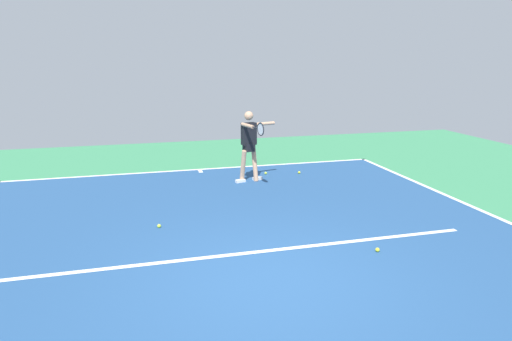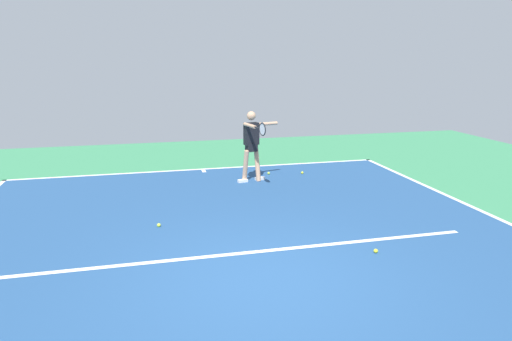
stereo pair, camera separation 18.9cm
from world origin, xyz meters
TOP-DOWN VIEW (x-y plane):
  - ground_plane at (0.00, 0.00)m, footprint 21.68×21.68m
  - court_surface at (0.00, 0.00)m, footprint 9.82×13.13m
  - court_line_baseline_near at (0.00, -6.51)m, footprint 9.82×0.10m
  - court_line_service at (0.00, -0.97)m, footprint 7.36×0.10m
  - court_line_centre_mark at (0.00, -6.31)m, footprint 0.10×0.30m
  - tennis_player at (-1.01, -4.99)m, footprint 1.04×1.24m
  - tennis_ball_by_sideline at (-1.57, -5.55)m, footprint 0.07×0.07m
  - tennis_ball_centre_court at (1.30, -2.41)m, footprint 0.07×0.07m
  - tennis_ball_far_corner at (-2.43, -5.39)m, footprint 0.07×0.07m
  - tennis_ball_by_baseline at (-1.90, -0.50)m, footprint 0.07×0.07m

SIDE VIEW (x-z plane):
  - ground_plane at x=0.00m, z-range 0.00..0.00m
  - court_surface at x=0.00m, z-range 0.00..0.00m
  - court_line_baseline_near at x=0.00m, z-range 0.00..0.01m
  - court_line_service at x=0.00m, z-range 0.00..0.01m
  - court_line_centre_mark at x=0.00m, z-range 0.00..0.01m
  - tennis_ball_by_sideline at x=-1.57m, z-range 0.00..0.07m
  - tennis_ball_centre_court at x=1.30m, z-range 0.00..0.07m
  - tennis_ball_far_corner at x=-2.43m, z-range 0.00..0.07m
  - tennis_ball_by_baseline at x=-1.90m, z-range 0.00..0.07m
  - tennis_player at x=-1.01m, z-range 0.12..1.82m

